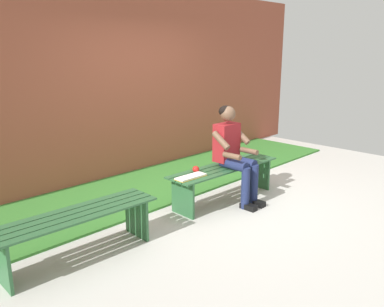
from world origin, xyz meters
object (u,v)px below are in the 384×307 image
(bench_far, at_px, (76,225))
(book_open, at_px, (191,177))
(person_seated, at_px, (234,150))
(bench_near, at_px, (224,175))
(apple, at_px, (196,169))

(bench_far, distance_m, book_open, 1.55)
(bench_far, height_order, person_seated, person_seated)
(person_seated, bearing_deg, bench_near, -61.47)
(apple, distance_m, book_open, 0.22)
(book_open, bearing_deg, bench_near, -176.73)
(bench_near, xyz_separation_m, person_seated, (-0.06, 0.10, 0.35))
(bench_near, distance_m, bench_far, 2.20)
(bench_far, bearing_deg, apple, -177.08)
(bench_far, bearing_deg, person_seated, 177.40)
(bench_far, height_order, apple, apple)
(book_open, bearing_deg, person_seated, 174.92)
(bench_near, xyz_separation_m, apple, (0.46, -0.09, 0.16))
(bench_near, relative_size, person_seated, 1.38)
(bench_near, relative_size, apple, 20.44)
(bench_near, bearing_deg, person_seated, 118.53)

